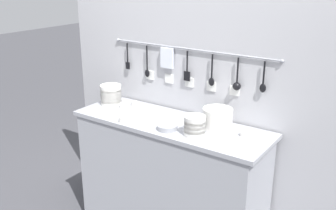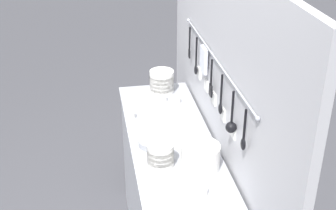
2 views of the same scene
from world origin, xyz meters
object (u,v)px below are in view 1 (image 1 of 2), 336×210
(bowl_stack_nested_right, at_px, (111,95))
(cup_beside_plates, at_px, (244,134))
(cup_back_right, at_px, (134,104))
(plate_stack, at_px, (217,118))
(steel_mixing_bowl, at_px, (167,127))
(bowl_stack_back_corner, at_px, (195,126))
(cup_edge_far, at_px, (122,120))
(cup_front_right, at_px, (123,105))
(cup_front_left, at_px, (195,118))

(bowl_stack_nested_right, distance_m, cup_beside_plates, 1.14)
(cup_back_right, bearing_deg, plate_stack, -1.75)
(steel_mixing_bowl, bearing_deg, plate_stack, 41.09)
(bowl_stack_back_corner, distance_m, cup_edge_far, 0.55)
(bowl_stack_nested_right, relative_size, plate_stack, 0.81)
(bowl_stack_nested_right, relative_size, steel_mixing_bowl, 1.20)
(steel_mixing_bowl, bearing_deg, cup_beside_plates, 21.79)
(cup_front_right, xyz_separation_m, cup_back_right, (0.05, 0.09, 0.00))
(cup_front_right, bearing_deg, cup_front_left, 7.89)
(cup_edge_far, bearing_deg, cup_back_right, 115.34)
(steel_mixing_bowl, distance_m, cup_beside_plates, 0.51)
(cup_back_right, relative_size, cup_beside_plates, 1.00)
(bowl_stack_back_corner, bearing_deg, cup_front_left, 120.83)
(cup_back_right, xyz_separation_m, cup_beside_plates, (0.96, -0.06, 0.00))
(cup_beside_plates, bearing_deg, bowl_stack_back_corner, -148.75)
(cup_front_right, bearing_deg, cup_back_right, 62.14)
(bowl_stack_nested_right, distance_m, steel_mixing_bowl, 0.69)
(steel_mixing_bowl, distance_m, cup_back_right, 0.55)
(bowl_stack_back_corner, distance_m, cup_back_right, 0.73)
(plate_stack, bearing_deg, bowl_stack_back_corner, -106.12)
(bowl_stack_back_corner, xyz_separation_m, steel_mixing_bowl, (-0.20, -0.02, -0.05))
(cup_front_right, height_order, cup_back_right, same)
(bowl_stack_back_corner, relative_size, cup_beside_plates, 3.03)
(steel_mixing_bowl, bearing_deg, cup_front_right, 163.06)
(steel_mixing_bowl, relative_size, cup_front_right, 2.97)
(bowl_stack_back_corner, relative_size, plate_stack, 0.69)
(plate_stack, bearing_deg, cup_front_left, 173.79)
(cup_edge_far, bearing_deg, bowl_stack_back_corner, 10.15)
(bowl_stack_back_corner, xyz_separation_m, bowl_stack_nested_right, (-0.86, 0.15, 0.01))
(bowl_stack_nested_right, height_order, plate_stack, bowl_stack_nested_right)
(plate_stack, height_order, cup_front_right, plate_stack)
(steel_mixing_bowl, xyz_separation_m, cup_back_right, (-0.49, 0.25, 0.00))
(cup_front_right, xyz_separation_m, cup_front_left, (0.60, 0.08, 0.00))
(steel_mixing_bowl, xyz_separation_m, cup_front_right, (-0.53, 0.16, 0.00))
(cup_front_left, bearing_deg, bowl_stack_nested_right, -174.29)
(bowl_stack_nested_right, distance_m, cup_front_right, 0.14)
(steel_mixing_bowl, xyz_separation_m, cup_beside_plates, (0.47, 0.19, 0.00))
(cup_back_right, bearing_deg, cup_edge_far, -64.66)
(cup_front_right, bearing_deg, cup_edge_far, -50.05)
(cup_front_right, relative_size, cup_back_right, 1.00)
(bowl_stack_back_corner, bearing_deg, plate_stack, 73.88)
(plate_stack, distance_m, cup_beside_plates, 0.22)
(plate_stack, bearing_deg, cup_edge_far, -153.44)
(bowl_stack_nested_right, height_order, cup_front_left, bowl_stack_nested_right)
(bowl_stack_back_corner, xyz_separation_m, cup_back_right, (-0.69, 0.22, -0.05))
(cup_front_left, bearing_deg, cup_back_right, 179.79)
(plate_stack, height_order, cup_front_left, plate_stack)
(cup_front_left, height_order, cup_edge_far, same)
(cup_front_left, height_order, cup_beside_plates, same)
(bowl_stack_nested_right, xyz_separation_m, cup_back_right, (0.17, 0.08, -0.06))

